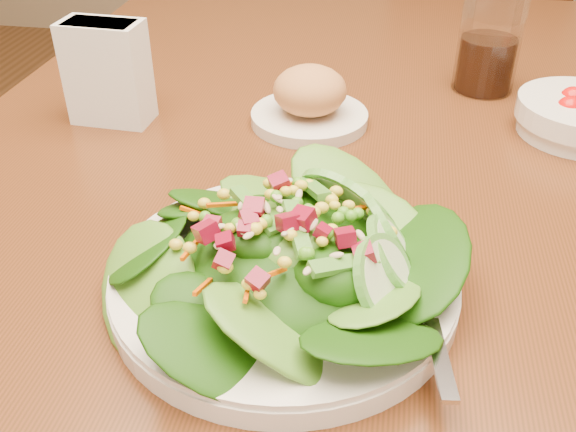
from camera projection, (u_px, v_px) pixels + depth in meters
name	position (u px, v px, depth m)	size (l,w,h in m)	color
dining_table	(313.00, 220.00, 0.82)	(0.90, 1.40, 0.75)	#5B2A14
chair_far	(456.00, 41.00, 1.73)	(0.55, 0.56, 1.00)	#391E11
salad_plate	(296.00, 262.00, 0.53)	(0.30, 0.29, 0.08)	silver
bread_plate	(310.00, 101.00, 0.80)	(0.15, 0.15, 0.08)	silver
drinking_glass	(489.00, 45.00, 0.87)	(0.08, 0.08, 0.15)	silver
napkin_holder	(107.00, 70.00, 0.79)	(0.10, 0.06, 0.13)	white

